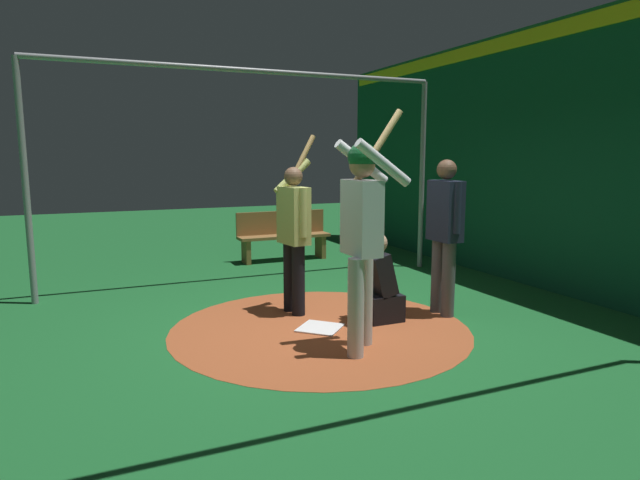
{
  "coord_description": "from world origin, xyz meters",
  "views": [
    {
      "loc": [
        2.23,
        5.07,
        1.81
      ],
      "look_at": [
        0.0,
        0.0,
        0.95
      ],
      "focal_mm": 30.57,
      "sensor_mm": 36.0,
      "label": 1
    }
  ],
  "objects_px": {
    "home_plate": "(320,328)",
    "batter": "(362,225)",
    "bench": "(283,235)",
    "baseball_0": "(397,311)",
    "umpire": "(445,228)",
    "visitor": "(294,230)",
    "catcher": "(378,286)"
  },
  "relations": [
    {
      "from": "home_plate",
      "to": "batter",
      "type": "relative_size",
      "value": 0.19
    },
    {
      "from": "bench",
      "to": "baseball_0",
      "type": "height_order",
      "value": "bench"
    },
    {
      "from": "umpire",
      "to": "home_plate",
      "type": "bearing_deg",
      "value": -2.62
    },
    {
      "from": "bench",
      "to": "batter",
      "type": "bearing_deg",
      "value": 79.17
    },
    {
      "from": "umpire",
      "to": "baseball_0",
      "type": "xyz_separation_m",
      "value": [
        0.49,
        -0.17,
        -0.95
      ]
    },
    {
      "from": "visitor",
      "to": "bench",
      "type": "height_order",
      "value": "visitor"
    },
    {
      "from": "batter",
      "to": "umpire",
      "type": "distance_m",
      "value": 1.57
    },
    {
      "from": "batter",
      "to": "visitor",
      "type": "relative_size",
      "value": 1.09
    },
    {
      "from": "umpire",
      "to": "bench",
      "type": "xyz_separation_m",
      "value": [
        0.54,
        -3.85,
        -0.56
      ]
    },
    {
      "from": "home_plate",
      "to": "bench",
      "type": "bearing_deg",
      "value": -104.29
    },
    {
      "from": "baseball_0",
      "to": "visitor",
      "type": "bearing_deg",
      "value": -28.3
    },
    {
      "from": "visitor",
      "to": "home_plate",
      "type": "bearing_deg",
      "value": 84.4
    },
    {
      "from": "home_plate",
      "to": "batter",
      "type": "distance_m",
      "value": 1.39
    },
    {
      "from": "home_plate",
      "to": "umpire",
      "type": "xyz_separation_m",
      "value": [
        -1.51,
        0.07,
        0.99
      ]
    },
    {
      "from": "home_plate",
      "to": "baseball_0",
      "type": "relative_size",
      "value": 5.68
    },
    {
      "from": "home_plate",
      "to": "umpire",
      "type": "bearing_deg",
      "value": 177.38
    },
    {
      "from": "home_plate",
      "to": "catcher",
      "type": "distance_m",
      "value": 0.8
    },
    {
      "from": "umpire",
      "to": "visitor",
      "type": "height_order",
      "value": "visitor"
    },
    {
      "from": "home_plate",
      "to": "visitor",
      "type": "height_order",
      "value": "visitor"
    },
    {
      "from": "bench",
      "to": "umpire",
      "type": "bearing_deg",
      "value": 98.04
    },
    {
      "from": "batter",
      "to": "bench",
      "type": "distance_m",
      "value": 4.66
    },
    {
      "from": "batter",
      "to": "baseball_0",
      "type": "distance_m",
      "value": 1.69
    },
    {
      "from": "catcher",
      "to": "visitor",
      "type": "relative_size",
      "value": 0.48
    },
    {
      "from": "home_plate",
      "to": "catcher",
      "type": "height_order",
      "value": "catcher"
    },
    {
      "from": "home_plate",
      "to": "visitor",
      "type": "xyz_separation_m",
      "value": [
        0.03,
        -0.67,
        0.97
      ]
    },
    {
      "from": "batter",
      "to": "catcher",
      "type": "xyz_separation_m",
      "value": [
        -0.6,
        -0.75,
        -0.8
      ]
    },
    {
      "from": "home_plate",
      "to": "batter",
      "type": "xyz_separation_m",
      "value": [
        -0.1,
        0.73,
        1.18
      ]
    },
    {
      "from": "batter",
      "to": "visitor",
      "type": "bearing_deg",
      "value": -84.77
    },
    {
      "from": "umpire",
      "to": "baseball_0",
      "type": "height_order",
      "value": "umpire"
    },
    {
      "from": "visitor",
      "to": "bench",
      "type": "xyz_separation_m",
      "value": [
        -0.99,
        -3.12,
        -0.54
      ]
    },
    {
      "from": "batter",
      "to": "visitor",
      "type": "height_order",
      "value": "batter"
    },
    {
      "from": "visitor",
      "to": "baseball_0",
      "type": "bearing_deg",
      "value": 143.6
    }
  ]
}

